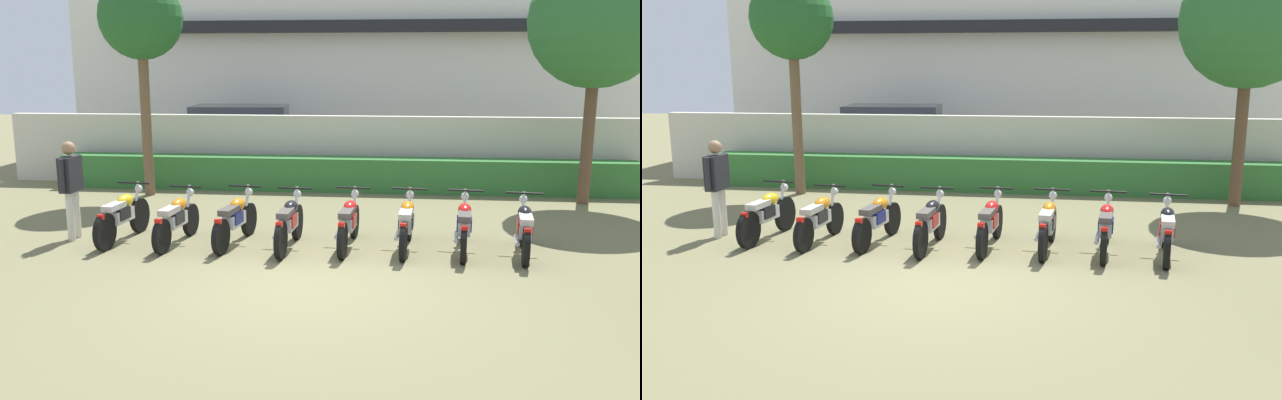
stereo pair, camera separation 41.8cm
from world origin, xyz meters
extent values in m
plane|color=olive|center=(0.00, 0.00, 0.00)|extent=(60.00, 60.00, 0.00)
cube|color=white|center=(0.00, 15.23, 3.82)|extent=(18.48, 6.00, 7.64)
cube|color=black|center=(0.00, 11.98, 4.20)|extent=(15.53, 0.50, 0.36)
cube|color=beige|center=(0.00, 7.83, 0.89)|extent=(17.56, 0.30, 1.78)
cube|color=#337033|center=(0.00, 7.13, 0.41)|extent=(14.05, 0.70, 0.82)
cube|color=silver|center=(-2.96, 10.03, 0.74)|extent=(4.62, 2.16, 1.00)
cube|color=#2D333D|center=(-3.16, 10.01, 1.57)|extent=(2.81, 1.88, 0.65)
cylinder|color=black|center=(-1.46, 11.06, 0.34)|extent=(0.69, 0.27, 0.68)
cylinder|color=black|center=(-1.33, 9.21, 0.34)|extent=(0.69, 0.27, 0.68)
cylinder|color=black|center=(-4.60, 10.84, 0.34)|extent=(0.69, 0.27, 0.68)
cylinder|color=black|center=(-4.47, 9.00, 0.34)|extent=(0.69, 0.27, 0.68)
cylinder|color=brown|center=(-4.50, 6.11, 1.72)|extent=(0.23, 0.23, 3.43)
sphere|color=#235B28|center=(-4.50, 6.11, 4.10)|extent=(1.90, 1.90, 1.90)
cylinder|color=brown|center=(5.50, 6.19, 1.48)|extent=(0.26, 0.26, 2.97)
sphere|color=#2D6B33|center=(5.50, 6.19, 3.98)|extent=(2.88, 2.88, 2.88)
cylinder|color=black|center=(-3.40, 2.66, 0.32)|extent=(0.15, 0.64, 0.64)
cylinder|color=black|center=(-3.51, 1.41, 0.32)|extent=(0.15, 0.64, 0.64)
cube|color=silver|center=(-3.46, 1.98, 0.47)|extent=(0.25, 0.62, 0.22)
ellipsoid|color=yellow|center=(-3.45, 2.15, 0.70)|extent=(0.26, 0.46, 0.22)
cube|color=beige|center=(-3.48, 1.75, 0.68)|extent=(0.25, 0.54, 0.10)
cube|color=red|center=(-3.52, 1.31, 0.60)|extent=(0.11, 0.09, 0.08)
cylinder|color=silver|center=(-3.41, 2.57, 0.64)|extent=(0.07, 0.23, 0.65)
cylinder|color=black|center=(-3.42, 2.48, 0.96)|extent=(0.60, 0.09, 0.04)
sphere|color=silver|center=(-3.40, 2.68, 0.82)|extent=(0.14, 0.14, 0.14)
cylinder|color=silver|center=(-3.60, 1.74, 0.34)|extent=(0.12, 0.55, 0.07)
cube|color=black|center=(-3.47, 1.93, 0.52)|extent=(0.27, 0.38, 0.20)
cylinder|color=black|center=(-2.39, 2.55, 0.29)|extent=(0.14, 0.59, 0.58)
cylinder|color=black|center=(-2.51, 1.32, 0.29)|extent=(0.14, 0.59, 0.58)
cube|color=silver|center=(-2.46, 1.88, 0.44)|extent=(0.25, 0.62, 0.22)
ellipsoid|color=orange|center=(-2.44, 2.05, 0.67)|extent=(0.26, 0.46, 0.22)
cube|color=#B2ADA3|center=(-2.48, 1.65, 0.65)|extent=(0.25, 0.54, 0.10)
cube|color=red|center=(-2.52, 1.22, 0.57)|extent=(0.11, 0.09, 0.08)
cylinder|color=silver|center=(-2.40, 2.46, 0.61)|extent=(0.07, 0.23, 0.65)
cylinder|color=black|center=(-2.41, 2.37, 0.93)|extent=(0.60, 0.09, 0.04)
sphere|color=silver|center=(-2.39, 2.56, 0.79)|extent=(0.14, 0.14, 0.14)
cylinder|color=silver|center=(-2.60, 1.65, 0.31)|extent=(0.12, 0.55, 0.07)
cube|color=black|center=(-2.46, 1.83, 0.49)|extent=(0.27, 0.38, 0.20)
cylinder|color=black|center=(-1.34, 2.66, 0.30)|extent=(0.18, 0.60, 0.59)
cylinder|color=black|center=(-1.53, 1.38, 0.30)|extent=(0.18, 0.60, 0.59)
cube|color=silver|center=(-1.45, 1.97, 0.45)|extent=(0.29, 0.62, 0.22)
ellipsoid|color=orange|center=(-1.42, 2.14, 0.68)|extent=(0.28, 0.47, 0.22)
cube|color=#4C4742|center=(-1.48, 1.75, 0.66)|extent=(0.27, 0.54, 0.10)
cube|color=red|center=(-1.55, 1.28, 0.58)|extent=(0.11, 0.09, 0.08)
cylinder|color=silver|center=(-1.36, 2.57, 0.62)|extent=(0.08, 0.23, 0.65)
cylinder|color=black|center=(-1.37, 2.49, 0.94)|extent=(0.60, 0.12, 0.04)
sphere|color=silver|center=(-1.34, 2.68, 0.80)|extent=(0.14, 0.14, 0.14)
cylinder|color=silver|center=(-1.60, 1.74, 0.32)|extent=(0.15, 0.55, 0.07)
cube|color=navy|center=(-1.45, 1.92, 0.50)|extent=(0.29, 0.39, 0.20)
cylinder|color=black|center=(-0.43, 2.49, 0.31)|extent=(0.13, 0.63, 0.62)
cylinder|color=black|center=(-0.52, 1.23, 0.31)|extent=(0.13, 0.63, 0.62)
cube|color=silver|center=(-0.48, 1.81, 0.46)|extent=(0.24, 0.61, 0.22)
ellipsoid|color=black|center=(-0.47, 1.98, 0.69)|extent=(0.25, 0.45, 0.22)
cube|color=#4C4742|center=(-0.50, 1.58, 0.67)|extent=(0.24, 0.53, 0.10)
cube|color=red|center=(-0.53, 1.13, 0.59)|extent=(0.11, 0.09, 0.08)
cylinder|color=silver|center=(-0.44, 2.40, 0.63)|extent=(0.07, 0.23, 0.65)
cylinder|color=black|center=(-0.45, 2.31, 0.95)|extent=(0.60, 0.08, 0.04)
sphere|color=silver|center=(-0.43, 2.51, 0.81)|extent=(0.14, 0.14, 0.14)
cylinder|color=silver|center=(-0.62, 1.57, 0.33)|extent=(0.11, 0.55, 0.07)
cube|color=#A51414|center=(-0.48, 1.76, 0.51)|extent=(0.26, 0.38, 0.20)
cylinder|color=black|center=(0.57, 2.70, 0.30)|extent=(0.14, 0.60, 0.60)
cylinder|color=black|center=(0.45, 1.36, 0.30)|extent=(0.14, 0.60, 0.60)
cube|color=silver|center=(0.51, 1.98, 0.45)|extent=(0.25, 0.62, 0.22)
ellipsoid|color=red|center=(0.52, 2.15, 0.68)|extent=(0.26, 0.46, 0.22)
cube|color=#4C4742|center=(0.49, 1.75, 0.66)|extent=(0.25, 0.54, 0.10)
cube|color=red|center=(0.44, 1.26, 0.58)|extent=(0.11, 0.09, 0.08)
cylinder|color=silver|center=(0.57, 2.61, 0.62)|extent=(0.07, 0.23, 0.65)
cylinder|color=black|center=(0.56, 2.52, 0.94)|extent=(0.60, 0.09, 0.04)
sphere|color=silver|center=(0.57, 2.72, 0.80)|extent=(0.14, 0.14, 0.14)
cylinder|color=silver|center=(0.37, 1.74, 0.32)|extent=(0.12, 0.55, 0.07)
cube|color=#A51414|center=(0.50, 1.93, 0.50)|extent=(0.27, 0.38, 0.20)
cylinder|color=black|center=(1.54, 2.64, 0.31)|extent=(0.15, 0.63, 0.62)
cylinder|color=black|center=(1.42, 1.36, 0.31)|extent=(0.15, 0.63, 0.62)
cube|color=silver|center=(1.47, 1.95, 0.46)|extent=(0.26, 0.62, 0.22)
ellipsoid|color=orange|center=(1.49, 2.12, 0.69)|extent=(0.26, 0.46, 0.22)
cube|color=#B2ADA3|center=(1.45, 1.72, 0.67)|extent=(0.25, 0.54, 0.10)
cube|color=red|center=(1.41, 1.26, 0.59)|extent=(0.11, 0.09, 0.08)
cylinder|color=silver|center=(1.53, 2.56, 0.63)|extent=(0.07, 0.23, 0.65)
cylinder|color=black|center=(1.52, 2.47, 0.95)|extent=(0.60, 0.09, 0.04)
sphere|color=silver|center=(1.54, 2.66, 0.81)|extent=(0.14, 0.14, 0.14)
cylinder|color=silver|center=(1.33, 1.72, 0.33)|extent=(0.12, 0.55, 0.07)
cube|color=black|center=(1.47, 1.90, 0.51)|extent=(0.27, 0.38, 0.20)
cylinder|color=black|center=(2.49, 2.65, 0.30)|extent=(0.15, 0.61, 0.60)
cylinder|color=black|center=(2.35, 1.32, 0.30)|extent=(0.15, 0.61, 0.60)
cube|color=silver|center=(2.42, 1.94, 0.45)|extent=(0.26, 0.62, 0.22)
ellipsoid|color=red|center=(2.43, 2.11, 0.68)|extent=(0.27, 0.46, 0.22)
cube|color=#4C4742|center=(2.39, 1.71, 0.66)|extent=(0.25, 0.54, 0.10)
cube|color=red|center=(2.34, 1.22, 0.58)|extent=(0.11, 0.09, 0.08)
cylinder|color=silver|center=(2.48, 2.56, 0.62)|extent=(0.07, 0.23, 0.65)
cylinder|color=black|center=(2.47, 2.47, 0.94)|extent=(0.60, 0.10, 0.04)
sphere|color=silver|center=(2.49, 2.67, 0.80)|extent=(0.14, 0.14, 0.14)
cylinder|color=silver|center=(2.27, 1.70, 0.32)|extent=(0.13, 0.55, 0.07)
cube|color=navy|center=(2.41, 1.89, 0.50)|extent=(0.28, 0.38, 0.20)
cylinder|color=black|center=(3.45, 2.49, 0.31)|extent=(0.17, 0.62, 0.61)
cylinder|color=black|center=(3.28, 1.26, 0.31)|extent=(0.17, 0.62, 0.61)
cube|color=silver|center=(3.36, 1.83, 0.46)|extent=(0.28, 0.62, 0.22)
ellipsoid|color=black|center=(3.38, 1.99, 0.69)|extent=(0.28, 0.47, 0.22)
cube|color=beige|center=(3.33, 1.60, 0.67)|extent=(0.27, 0.54, 0.10)
cube|color=red|center=(3.27, 1.16, 0.59)|extent=(0.11, 0.09, 0.08)
cylinder|color=silver|center=(3.44, 2.40, 0.63)|extent=(0.08, 0.23, 0.65)
cylinder|color=black|center=(3.43, 2.31, 0.95)|extent=(0.60, 0.12, 0.04)
sphere|color=silver|center=(3.45, 2.51, 0.81)|extent=(0.14, 0.14, 0.14)
cylinder|color=silver|center=(3.21, 1.59, 0.33)|extent=(0.14, 0.55, 0.07)
cube|color=#A51414|center=(3.35, 1.78, 0.51)|extent=(0.29, 0.39, 0.20)
cylinder|color=silver|center=(-4.38, 2.18, 0.43)|extent=(0.13, 0.13, 0.87)
cylinder|color=silver|center=(-4.38, 1.96, 0.43)|extent=(0.13, 0.13, 0.87)
cube|color=#232328|center=(-4.38, 2.07, 1.17)|extent=(0.22, 0.51, 0.61)
cylinder|color=#232328|center=(-4.38, 2.37, 1.19)|extent=(0.09, 0.09, 0.58)
cylinder|color=#232328|center=(-4.38, 1.77, 1.19)|extent=(0.09, 0.09, 0.58)
sphere|color=#9E7556|center=(-4.38, 2.07, 1.63)|extent=(0.23, 0.23, 0.23)
camera|label=1|loc=(1.17, -8.67, 3.05)|focal=36.66mm
camera|label=2|loc=(1.58, -8.62, 3.05)|focal=36.66mm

